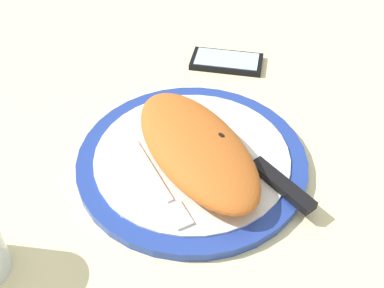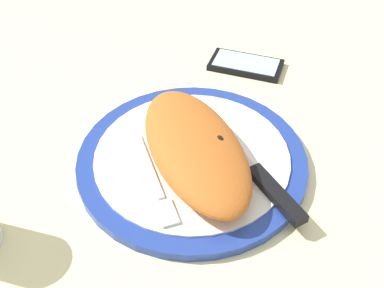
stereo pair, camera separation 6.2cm
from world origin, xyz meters
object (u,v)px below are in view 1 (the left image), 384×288
Objects in this scene: plate at (192,159)px; smartphone at (227,61)px; knife at (264,170)px; calzone at (194,148)px; fork at (163,189)px.

plate is 2.29× the size of smartphone.
smartphone is at bearing 157.78° from knife.
fork is at bearing -65.30° from calzone.
fork is at bearing -58.24° from plate.
plate is at bearing -42.82° from smartphone.
knife is (6.56, 7.04, -1.95)cm from calzone.
plate is 1.32× the size of knife.
fork is 13.68cm from knife.
plate is 3.55cm from calzone.
calzone is at bearing -41.63° from smartphone.
calzone is at bearing -15.33° from plate.
plate is 1.26× the size of calzone.
calzone reaches higher than smartphone.
knife is at bearing 41.00° from plate.
calzone is (1.17, -0.32, 3.33)cm from plate.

